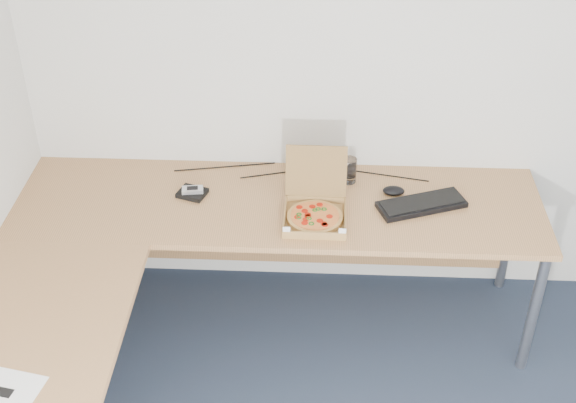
{
  "coord_description": "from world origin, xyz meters",
  "views": [
    {
      "loc": [
        -0.31,
        -1.6,
        2.85
      ],
      "look_at": [
        -0.45,
        1.28,
        0.82
      ],
      "focal_mm": 48.46,
      "sensor_mm": 36.0,
      "label": 1
    }
  ],
  "objects_px": {
    "desk": "(198,262)",
    "pizza_box": "(315,213)",
    "drinking_glass": "(349,170)",
    "wallet": "(192,193)",
    "keyboard": "(421,205)"
  },
  "relations": [
    {
      "from": "drinking_glass",
      "to": "wallet",
      "type": "distance_m",
      "value": 0.77
    },
    {
      "from": "keyboard",
      "to": "desk",
      "type": "bearing_deg",
      "value": -177.62
    },
    {
      "from": "desk",
      "to": "drinking_glass",
      "type": "xyz_separation_m",
      "value": [
        0.66,
        0.62,
        0.09
      ]
    },
    {
      "from": "drinking_glass",
      "to": "wallet",
      "type": "xyz_separation_m",
      "value": [
        -0.75,
        -0.15,
        -0.05
      ]
    },
    {
      "from": "pizza_box",
      "to": "drinking_glass",
      "type": "xyz_separation_m",
      "value": [
        0.16,
        0.32,
        0.03
      ]
    },
    {
      "from": "drinking_glass",
      "to": "keyboard",
      "type": "distance_m",
      "value": 0.4
    },
    {
      "from": "keyboard",
      "to": "wallet",
      "type": "height_order",
      "value": "keyboard"
    },
    {
      "from": "desk",
      "to": "pizza_box",
      "type": "relative_size",
      "value": 7.54
    },
    {
      "from": "drinking_glass",
      "to": "wallet",
      "type": "height_order",
      "value": "drinking_glass"
    },
    {
      "from": "desk",
      "to": "keyboard",
      "type": "xyz_separation_m",
      "value": [
        1.0,
        0.42,
        0.04
      ]
    },
    {
      "from": "desk",
      "to": "keyboard",
      "type": "bearing_deg",
      "value": 22.88
    },
    {
      "from": "desk",
      "to": "pizza_box",
      "type": "xyz_separation_m",
      "value": [
        0.5,
        0.3,
        0.06
      ]
    },
    {
      "from": "desk",
      "to": "drinking_glass",
      "type": "relative_size",
      "value": 19.42
    },
    {
      "from": "desk",
      "to": "keyboard",
      "type": "relative_size",
      "value": 6.05
    },
    {
      "from": "desk",
      "to": "drinking_glass",
      "type": "height_order",
      "value": "drinking_glass"
    }
  ]
}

